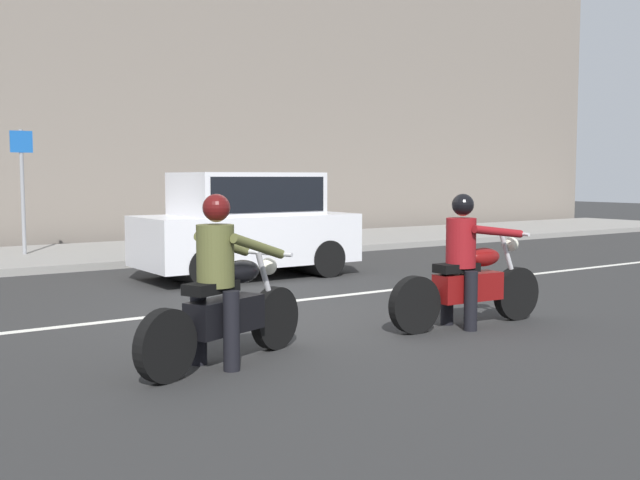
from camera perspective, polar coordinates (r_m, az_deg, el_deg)
ground_plane at (r=9.25m, az=-2.49°, el=-5.87°), size 80.00×80.00×0.00m
sidewalk_slab at (r=16.52m, az=-17.31°, el=-1.09°), size 40.00×4.40×0.14m
building_facade at (r=20.17m, az=-20.72°, el=16.72°), size 40.00×1.40×11.94m
lane_marking_stripe at (r=10.39m, az=-1.68°, el=-4.66°), size 18.00×0.14×0.01m
motorcycle_with_rider_crimson at (r=8.68m, az=11.30°, el=-2.45°), size 2.19×0.70×1.53m
motorcycle_with_rider_olive at (r=6.84m, az=-7.42°, el=-4.24°), size 2.01×0.97×1.57m
parked_hatchback_white at (r=12.76m, az=-5.68°, el=1.28°), size 3.70×1.76×1.80m
street_sign_post at (r=16.31m, az=-21.95°, el=4.38°), size 0.44×0.08×2.55m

